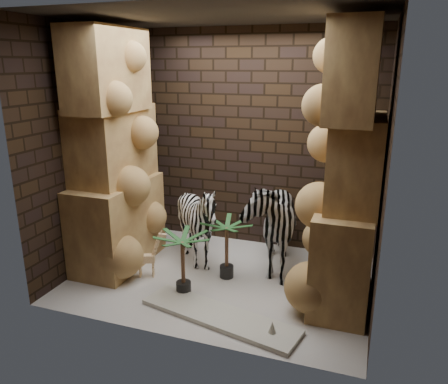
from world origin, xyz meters
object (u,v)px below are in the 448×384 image
at_px(zebra_left, 198,227).
at_px(surfboard, 219,316).
at_px(zebra_right, 269,213).
at_px(palm_back, 183,264).
at_px(giraffe_toy, 146,254).
at_px(palm_front, 227,249).

distance_m(zebra_left, surfboard, 1.38).
height_order(zebra_right, palm_back, zebra_right).
bearing_deg(giraffe_toy, palm_front, -3.95).
relative_size(giraffe_toy, surfboard, 0.35).
bearing_deg(zebra_left, giraffe_toy, -129.55).
bearing_deg(giraffe_toy, palm_back, -43.93).
bearing_deg(zebra_right, giraffe_toy, -164.59).
height_order(palm_front, surfboard, palm_front).
xyz_separation_m(palm_back, surfboard, (0.55, -0.33, -0.34)).
bearing_deg(surfboard, palm_front, 116.70).
relative_size(zebra_right, palm_front, 1.97).
bearing_deg(palm_front, palm_back, -120.87).
height_order(zebra_left, giraffe_toy, zebra_left).
relative_size(palm_back, surfboard, 0.43).
distance_m(giraffe_toy, surfboard, 1.32).
bearing_deg(palm_front, surfboard, -75.86).
bearing_deg(zebra_right, palm_front, -146.56).
bearing_deg(zebra_right, surfboard, -112.00).
height_order(zebra_left, surfboard, zebra_left).
relative_size(zebra_right, giraffe_toy, 2.40).
xyz_separation_m(palm_front, surfboard, (0.22, -0.88, -0.35)).
distance_m(zebra_right, surfboard, 1.52).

